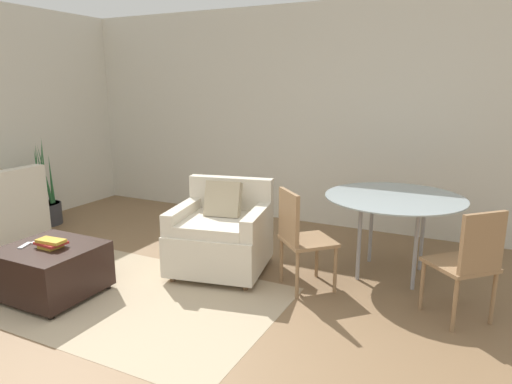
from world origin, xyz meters
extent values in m
plane|color=brown|center=(0.00, 0.00, 0.00)|extent=(20.00, 20.00, 0.00)
cube|color=beige|center=(0.00, 3.66, 1.38)|extent=(12.00, 0.06, 2.75)
cube|color=tan|center=(-0.72, 0.85, 0.00)|extent=(2.78, 1.65, 0.00)
cube|color=brown|center=(-0.72, 0.21, 0.00)|extent=(2.72, 0.06, 0.00)
cube|color=brown|center=(-0.72, 0.39, 0.00)|extent=(2.72, 0.06, 0.00)
cube|color=brown|center=(-0.72, 0.57, 0.00)|extent=(2.72, 0.06, 0.00)
cube|color=brown|center=(-0.72, 0.76, 0.00)|extent=(2.72, 0.06, 0.00)
cube|color=brown|center=(-0.72, 0.94, 0.00)|extent=(2.72, 0.06, 0.00)
cube|color=brown|center=(-0.72, 1.13, 0.00)|extent=(2.72, 0.06, 0.00)
cube|color=brown|center=(-0.72, 1.31, 0.00)|extent=(2.72, 0.06, 0.00)
cube|color=brown|center=(-0.72, 1.49, 0.00)|extent=(2.72, 0.06, 0.00)
cube|color=beige|center=(-2.86, 1.52, 0.54)|extent=(0.86, 0.12, 0.26)
cube|color=beige|center=(-0.20, 1.69, 0.25)|extent=(1.01, 0.99, 0.38)
cube|color=beige|center=(-0.20, 1.66, 0.49)|extent=(0.75, 0.83, 0.10)
cube|color=beige|center=(-0.27, 2.05, 0.65)|extent=(0.87, 0.29, 0.42)
cube|color=beige|center=(-0.57, 1.62, 0.54)|extent=(0.27, 0.78, 0.20)
cube|color=beige|center=(0.16, 1.77, 0.54)|extent=(0.27, 0.78, 0.20)
cylinder|color=brown|center=(-0.48, 1.29, 0.03)|extent=(0.05, 0.05, 0.06)
cylinder|color=brown|center=(0.21, 1.43, 0.03)|extent=(0.05, 0.05, 0.06)
cylinder|color=brown|center=(-0.61, 1.96, 0.03)|extent=(0.05, 0.05, 0.06)
cylinder|color=brown|center=(0.07, 2.10, 0.03)|extent=(0.05, 0.05, 0.06)
cube|color=tan|center=(-0.22, 1.80, 0.70)|extent=(0.38, 0.27, 0.36)
cube|color=black|center=(-1.23, 0.61, 0.24)|extent=(0.75, 0.71, 0.40)
cylinder|color=black|center=(-0.91, 0.30, 0.02)|extent=(0.04, 0.04, 0.04)
cylinder|color=black|center=(-1.56, 0.91, 0.02)|extent=(0.04, 0.04, 0.04)
cylinder|color=black|center=(-0.91, 0.91, 0.02)|extent=(0.04, 0.04, 0.04)
cube|color=gold|center=(-1.21, 0.60, 0.46)|extent=(0.17, 0.14, 0.03)
cube|color=#B72D28|center=(-1.21, 0.61, 0.48)|extent=(0.25, 0.19, 0.02)
cube|color=gold|center=(-1.19, 0.60, 0.50)|extent=(0.25, 0.14, 0.03)
cube|color=#B7B7BC|center=(-1.44, 0.65, 0.45)|extent=(0.08, 0.14, 0.01)
cube|color=#B7B7BC|center=(-1.44, 0.53, 0.45)|extent=(0.09, 0.16, 0.01)
cylinder|color=#333338|center=(-3.04, 2.03, 0.14)|extent=(0.40, 0.40, 0.28)
cylinder|color=black|center=(-3.04, 2.03, 0.27)|extent=(0.37, 0.37, 0.02)
cone|color=#286033|center=(-2.96, 2.01, 0.67)|extent=(0.06, 0.16, 0.78)
cone|color=#286033|center=(-2.96, 2.10, 0.60)|extent=(0.07, 0.07, 0.64)
cone|color=#286033|center=(-3.04, 2.07, 0.71)|extent=(0.08, 0.05, 0.86)
cone|color=#286033|center=(-3.12, 2.09, 0.68)|extent=(0.10, 0.11, 0.80)
cone|color=#286033|center=(-3.15, 2.03, 0.61)|extent=(0.05, 0.12, 0.66)
cone|color=#286033|center=(-3.09, 2.00, 0.66)|extent=(0.12, 0.15, 0.77)
cone|color=#286033|center=(-3.05, 1.98, 0.64)|extent=(0.10, 0.05, 0.73)
cone|color=#286033|center=(-2.97, 1.97, 0.65)|extent=(0.08, 0.09, 0.75)
cylinder|color=#99A8AD|center=(1.29, 2.35, 0.77)|extent=(1.27, 1.27, 0.01)
cylinder|color=#99999E|center=(1.04, 2.10, 0.38)|extent=(0.04, 0.04, 0.76)
cylinder|color=#99999E|center=(1.54, 2.10, 0.38)|extent=(0.04, 0.04, 0.76)
cylinder|color=#99999E|center=(1.04, 2.59, 0.38)|extent=(0.04, 0.04, 0.76)
cylinder|color=#99999E|center=(1.54, 2.59, 0.38)|extent=(0.04, 0.04, 0.76)
cube|color=#93704C|center=(0.68, 1.73, 0.43)|extent=(0.59, 0.59, 0.03)
cube|color=#93704C|center=(0.54, 1.60, 0.68)|extent=(0.29, 0.29, 0.45)
cylinder|color=#93704C|center=(0.93, 1.73, 0.21)|extent=(0.03, 0.03, 0.42)
cylinder|color=#93704C|center=(0.68, 1.99, 0.21)|extent=(0.03, 0.03, 0.42)
cylinder|color=#93704C|center=(0.68, 1.48, 0.21)|extent=(0.03, 0.03, 0.42)
cylinder|color=#93704C|center=(0.42, 1.73, 0.21)|extent=(0.03, 0.03, 0.42)
cube|color=#93704C|center=(1.90, 1.73, 0.43)|extent=(0.59, 0.59, 0.03)
cube|color=#93704C|center=(2.04, 1.60, 0.68)|extent=(0.29, 0.29, 0.45)
cylinder|color=#93704C|center=(1.90, 1.99, 0.21)|extent=(0.03, 0.03, 0.42)
cylinder|color=#93704C|center=(1.65, 1.73, 0.21)|extent=(0.03, 0.03, 0.42)
cylinder|color=#93704C|center=(2.16, 1.73, 0.21)|extent=(0.03, 0.03, 0.42)
cylinder|color=#93704C|center=(1.90, 1.48, 0.21)|extent=(0.03, 0.03, 0.42)
camera|label=1|loc=(1.95, -1.89, 1.78)|focal=32.00mm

